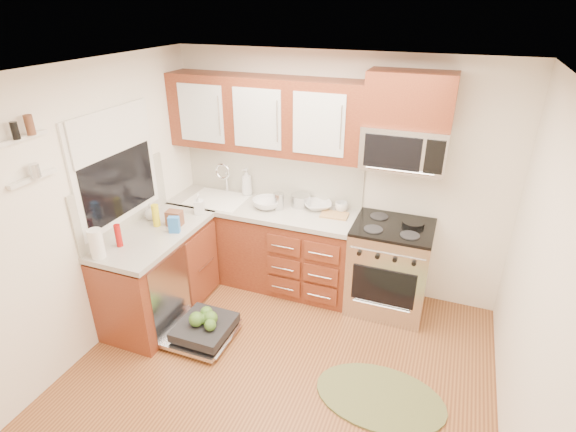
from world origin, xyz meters
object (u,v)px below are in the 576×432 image
at_px(dishwasher, 202,330).
at_px(bowl_a, 318,205).
at_px(microwave, 404,147).
at_px(rug, 380,397).
at_px(sink, 218,210).
at_px(stock_pot, 301,200).
at_px(upper_cabinets, 264,115).
at_px(bowl_b, 267,203).
at_px(cutting_board, 334,215).
at_px(paper_towel_roll, 96,244).
at_px(range, 389,268).
at_px(skillet, 413,223).
at_px(cup, 341,207).

relative_size(dishwasher, bowl_a, 2.45).
xyz_separation_m(microwave, rug, (0.18, -1.36, -1.69)).
height_order(sink, stock_pot, stock_pot).
bearing_deg(upper_cabinets, sink, -163.55).
bearing_deg(dishwasher, sink, 109.20).
relative_size(sink, bowl_b, 2.04).
bearing_deg(cutting_board, upper_cabinets, 173.65).
relative_size(microwave, rug, 0.72).
relative_size(upper_cabinets, bowl_a, 7.17).
bearing_deg(dishwasher, rug, -3.61).
xyz_separation_m(sink, paper_towel_roll, (-0.35, -1.44, 0.26)).
xyz_separation_m(paper_towel_roll, bowl_a, (1.46, 1.62, -0.10)).
distance_m(microwave, bowl_b, 1.52).
bearing_deg(microwave, cutting_board, -174.06).
bearing_deg(paper_towel_roll, range, 32.45).
relative_size(microwave, bowl_a, 2.66).
bearing_deg(rug, upper_cabinets, 138.86).
xyz_separation_m(dishwasher, bowl_a, (0.72, 1.30, 0.86)).
xyz_separation_m(dishwasher, rug, (1.72, -0.11, -0.09)).
xyz_separation_m(microwave, bowl_b, (-1.33, -0.12, -0.73)).
relative_size(skillet, cutting_board, 0.77).
distance_m(dishwasher, stock_pot, 1.66).
bearing_deg(dishwasher, bowl_b, 79.64).
distance_m(sink, bowl_b, 0.62).
bearing_deg(stock_pot, cup, 1.52).
bearing_deg(sink, rug, -30.22).
distance_m(sink, bowl_a, 1.13).
xyz_separation_m(cutting_board, bowl_a, (-0.21, 0.11, 0.03)).
height_order(rug, bowl_b, bowl_b).
height_order(rug, skillet, skillet).
distance_m(paper_towel_roll, bowl_a, 2.18).
bearing_deg(range, sink, -179.70).
bearing_deg(range, dishwasher, -143.73).
relative_size(range, cup, 7.14).
relative_size(microwave, stock_pot, 3.61).
xyz_separation_m(dishwasher, cutting_board, (0.93, 1.19, 0.83)).
xyz_separation_m(range, skillet, (0.17, 0.08, 0.49)).
xyz_separation_m(rug, paper_towel_roll, (-2.46, -0.21, 1.05)).
distance_m(skillet, stock_pot, 1.19).
distance_m(microwave, bowl_a, 1.11).
xyz_separation_m(upper_cabinets, bowl_b, (0.07, -0.15, -0.90)).
height_order(range, microwave, microwave).
distance_m(skillet, cup, 0.75).
distance_m(range, stock_pot, 1.15).
relative_size(sink, skillet, 2.91).
distance_m(upper_cabinets, microwave, 1.42).
distance_m(range, dishwasher, 1.95).
bearing_deg(dishwasher, cup, 53.58).
bearing_deg(dishwasher, range, 36.27).
height_order(bowl_a, bowl_b, bowl_b).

